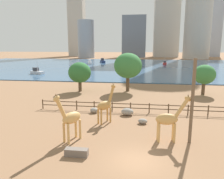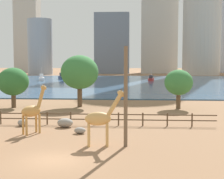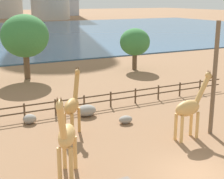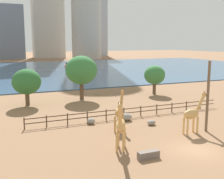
# 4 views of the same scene
# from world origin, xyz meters

# --- Properties ---
(ground_plane) EXTENTS (400.00, 400.00, 0.00)m
(ground_plane) POSITION_xyz_m (0.00, 80.00, 0.00)
(ground_plane) COLOR #8C6647
(harbor_water) EXTENTS (180.00, 86.00, 0.20)m
(harbor_water) POSITION_xyz_m (0.00, 77.00, 0.10)
(harbor_water) COLOR #3D6084
(harbor_water) RESTS_ON ground
(giraffe_tall) EXTENTS (1.93, 2.85, 4.60)m
(giraffe_tall) POSITION_xyz_m (-5.95, 2.67, 2.16)
(giraffe_tall) COLOR tan
(giraffe_tall) RESTS_ON ground
(giraffe_companion) EXTENTS (3.11, 0.98, 4.31)m
(giraffe_companion) POSITION_xyz_m (2.63, 3.82, 2.06)
(giraffe_companion) COLOR tan
(giraffe_companion) RESTS_ON ground
(giraffe_young) EXTENTS (2.09, 2.34, 4.33)m
(giraffe_young) POSITION_xyz_m (-3.70, 7.81, 2.01)
(giraffe_young) COLOR #C18C47
(giraffe_young) RESTS_ON ground
(utility_pole) EXTENTS (0.28, 0.28, 7.40)m
(utility_pole) POSITION_xyz_m (4.50, 3.83, 3.70)
(utility_pole) COLOR brown
(utility_pole) RESTS_ON ground
(boulder_near_fence) EXTENTS (1.02, 0.75, 0.56)m
(boulder_near_fence) POSITION_xyz_m (0.40, 8.04, 0.28)
(boulder_near_fence) COLOR gray
(boulder_near_fence) RESTS_ON ground
(boulder_by_pole) EXTENTS (0.96, 0.89, 0.67)m
(boulder_by_pole) POSITION_xyz_m (-5.74, 11.16, 0.34)
(boulder_by_pole) COLOR gray
(boulder_by_pole) RESTS_ON ground
(boulder_small) EXTENTS (1.50, 1.16, 0.87)m
(boulder_small) POSITION_xyz_m (-1.47, 10.80, 0.44)
(boulder_small) COLOR gray
(boulder_small) RESTS_ON ground
(feeding_trough) EXTENTS (1.80, 0.60, 0.60)m
(feeding_trough) POSITION_xyz_m (-4.66, 0.11, 0.30)
(feeding_trough) COLOR #72665B
(feeding_trough) RESTS_ON ground
(enclosure_fence) EXTENTS (26.12, 0.14, 1.30)m
(enclosure_fence) POSITION_xyz_m (-0.46, 12.00, 0.77)
(enclosure_fence) COLOR #4C3826
(enclosure_fence) RESTS_ON ground
(tree_left_large) EXTENTS (3.74, 3.74, 5.18)m
(tree_left_large) POSITION_xyz_m (10.91, 24.50, 3.46)
(tree_left_large) COLOR brown
(tree_left_large) RESTS_ON ground
(tree_center_broad) EXTENTS (5.17, 5.17, 7.11)m
(tree_center_broad) POSITION_xyz_m (-2.44, 25.43, 4.75)
(tree_center_broad) COLOR brown
(tree_center_broad) RESTS_ON ground
(tree_right_tall) EXTENTS (4.18, 4.18, 5.42)m
(tree_right_tall) POSITION_xyz_m (-11.25, 23.99, 3.51)
(tree_right_tall) COLOR brown
(tree_right_tall) RESTS_ON ground
(boat_barge) EXTENTS (2.07, 4.24, 3.66)m
(boat_barge) POSITION_xyz_m (10.05, 84.41, 0.82)
(boat_barge) COLOR #B22D28
(boat_barge) RESTS_ON harbor_water
(skyline_tower_glass) EXTENTS (17.13, 11.14, 29.85)m
(skyline_tower_glass) POSITION_xyz_m (-6.45, 151.43, 14.92)
(skyline_tower_glass) COLOR slate
(skyline_tower_glass) RESTS_ON ground
(skyline_block_right) EXTENTS (8.73, 11.63, 65.01)m
(skyline_block_right) POSITION_xyz_m (54.34, 168.63, 32.51)
(skyline_block_right) COLOR #939EAD
(skyline_block_right) RESTS_ON ground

